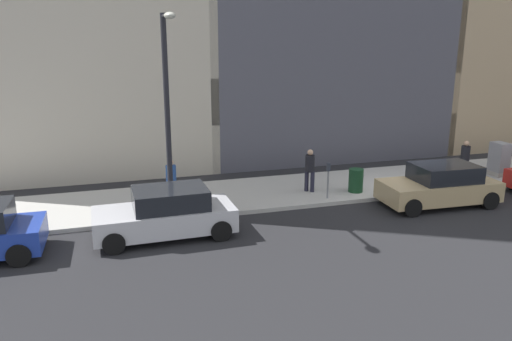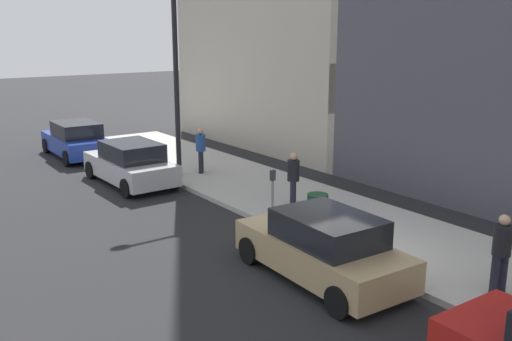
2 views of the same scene
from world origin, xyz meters
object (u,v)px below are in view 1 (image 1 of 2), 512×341
(pedestrian_midblock, at_px, (310,168))
(pedestrian_far_corner, at_px, (171,179))
(streetlamp, at_px, (168,100))
(parked_car_tan, at_px, (440,186))
(pedestrian_near_meter, at_px, (465,158))
(parking_meter, at_px, (328,177))
(utility_box, at_px, (499,159))
(office_tower_left, at_px, (479,14))
(trash_bin, at_px, (356,180))
(parked_car_silver, at_px, (166,214))

(pedestrian_midblock, bearing_deg, pedestrian_far_corner, 45.83)
(pedestrian_far_corner, bearing_deg, streetlamp, -59.81)
(streetlamp, distance_m, pedestrian_midblock, 6.28)
(parked_car_tan, bearing_deg, pedestrian_near_meter, -49.94)
(parking_meter, bearing_deg, pedestrian_near_meter, -83.94)
(utility_box, bearing_deg, office_tower_left, -33.39)
(parking_meter, distance_m, pedestrian_near_meter, 6.57)
(utility_box, bearing_deg, parking_meter, 95.74)
(utility_box, relative_size, office_tower_left, 0.10)
(trash_bin, distance_m, pedestrian_near_meter, 5.17)
(office_tower_left, bearing_deg, pedestrian_midblock, 123.26)
(parked_car_silver, distance_m, streetlamp, 3.60)
(pedestrian_near_meter, distance_m, pedestrian_far_corner, 12.14)
(office_tower_left, bearing_deg, parked_car_silver, 120.95)
(office_tower_left, bearing_deg, parking_meter, 126.29)
(parked_car_silver, xyz_separation_m, pedestrian_midblock, (2.60, -5.81, 0.35))
(streetlamp, relative_size, pedestrian_far_corner, 3.92)
(pedestrian_far_corner, xyz_separation_m, office_tower_left, (10.29, -20.89, 6.31))
(pedestrian_far_corner, bearing_deg, pedestrian_midblock, 37.69)
(utility_box, xyz_separation_m, pedestrian_near_meter, (-0.16, 1.92, 0.24))
(pedestrian_midblock, height_order, pedestrian_far_corner, same)
(utility_box, xyz_separation_m, pedestrian_far_corner, (0.09, 14.05, 0.24))
(utility_box, distance_m, pedestrian_far_corner, 14.06)
(pedestrian_midblock, distance_m, office_tower_left, 19.69)
(utility_box, height_order, pedestrian_midblock, pedestrian_midblock)
(parked_car_tan, bearing_deg, utility_box, -61.49)
(parked_car_tan, relative_size, office_tower_left, 0.29)
(pedestrian_near_meter, bearing_deg, pedestrian_midblock, 97.30)
(parking_meter, bearing_deg, pedestrian_midblock, 16.94)
(trash_bin, relative_size, pedestrian_near_meter, 0.54)
(parked_car_tan, height_order, utility_box, utility_box)
(parking_meter, xyz_separation_m, pedestrian_far_corner, (0.94, 5.60, 0.11))
(parked_car_silver, height_order, pedestrian_near_meter, pedestrian_near_meter)
(parked_car_tan, distance_m, streetlamp, 10.11)
(parked_car_tan, bearing_deg, office_tower_left, -40.08)
(pedestrian_midblock, xyz_separation_m, pedestrian_far_corner, (-0.06, 5.30, 0.00))
(parked_car_silver, bearing_deg, pedestrian_near_meter, -80.76)
(parked_car_silver, distance_m, parking_meter, 6.32)
(parked_car_silver, height_order, office_tower_left, office_tower_left)
(pedestrian_midblock, bearing_deg, pedestrian_near_meter, -137.35)
(pedestrian_near_meter, bearing_deg, parking_meter, 105.92)
(parking_meter, relative_size, utility_box, 0.94)
(parked_car_tan, distance_m, trash_bin, 3.04)
(parked_car_tan, height_order, pedestrian_far_corner, pedestrian_far_corner)
(streetlamp, bearing_deg, parked_car_tan, -97.90)
(trash_bin, bearing_deg, pedestrian_midblock, 72.04)
(pedestrian_midblock, bearing_deg, streetlamp, 57.34)
(streetlamp, distance_m, office_tower_left, 24.16)
(parked_car_tan, bearing_deg, pedestrian_far_corner, 77.64)
(streetlamp, relative_size, trash_bin, 7.22)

